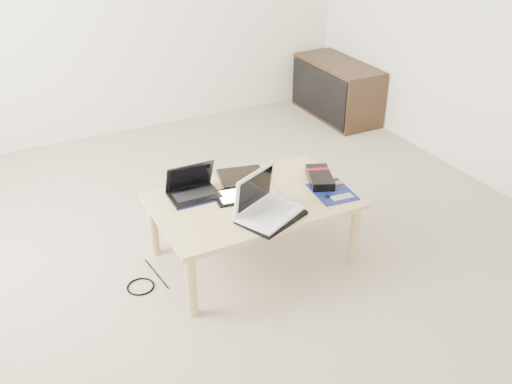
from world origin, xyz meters
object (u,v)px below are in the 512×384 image
white_laptop (265,205)px  coffee_table (253,206)px  media_cabinet (336,90)px  netbook (193,189)px  gpu_box (320,178)px

white_laptop → coffee_table: bearing=82.2°
media_cabinet → netbook: 2.45m
white_laptop → media_cabinet: bearing=46.8°
media_cabinet → netbook: bearing=-143.7°
white_laptop → gpu_box: size_ratio=1.36×
gpu_box → netbook: bearing=165.1°
netbook → gpu_box: size_ratio=0.96×
coffee_table → netbook: 0.35m
gpu_box → media_cabinet: bearing=52.7°
coffee_table → netbook: netbook is taller
media_cabinet → gpu_box: bearing=-127.3°
gpu_box → white_laptop: bearing=-158.0°
white_laptop → netbook: bearing=123.9°
coffee_table → gpu_box: gpu_box is taller
netbook → gpu_box: (0.72, -0.19, -0.01)m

